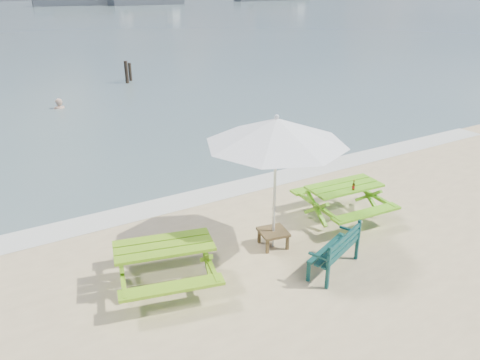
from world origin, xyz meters
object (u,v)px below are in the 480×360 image
picnic_table_left (165,265)px  patio_umbrella (276,131)px  beer_bottle (353,187)px  side_table (273,238)px  park_bench (333,258)px  picnic_table_right (343,202)px  swimmer (61,117)px

picnic_table_left → patio_umbrella: size_ratio=0.70×
picnic_table_left → beer_bottle: (4.54, 0.04, 0.50)m
side_table → park_bench: bearing=-69.4°
side_table → picnic_table_right: bearing=6.3°
picnic_table_right → side_table: 2.15m
picnic_table_right → side_table: (-2.12, -0.24, -0.21)m
side_table → patio_umbrella: (0.00, 0.00, 2.31)m
picnic_table_left → picnic_table_right: (4.56, 0.33, -0.00)m
side_table → beer_bottle: 2.22m
picnic_table_left → side_table: (2.43, 0.10, -0.21)m
picnic_table_left → patio_umbrella: bearing=2.3°
side_table → picnic_table_left: bearing=-177.7°
picnic_table_right → patio_umbrella: size_ratio=0.63×
park_bench → beer_bottle: size_ratio=5.93×
side_table → patio_umbrella: bearing=90.0°
picnic_table_right → beer_bottle: beer_bottle is taller
picnic_table_right → picnic_table_left: bearing=-175.8°
patio_umbrella → beer_bottle: 2.64m
picnic_table_right → beer_bottle: size_ratio=8.63×
park_bench → side_table: 1.39m
side_table → patio_umbrella: 2.31m
park_bench → swimmer: bearing=96.8°
picnic_table_left → beer_bottle: size_ratio=9.69×
picnic_table_left → beer_bottle: 4.56m
beer_bottle → patio_umbrella: bearing=178.3°
side_table → beer_bottle: bearing=-1.7°
picnic_table_left → swimmer: (1.04, 14.51, -0.80)m
picnic_table_left → park_bench: (2.92, -1.20, -0.14)m
picnic_table_right → swimmer: size_ratio=1.20×
beer_bottle → swimmer: beer_bottle is taller
patio_umbrella → swimmer: (-1.39, 14.42, -2.90)m
park_bench → swimmer: park_bench is taller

